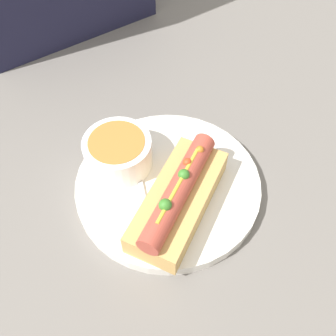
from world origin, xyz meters
The scene contains 5 objects.
ground_plane centered at (0.00, 0.00, 0.00)m, with size 4.00×4.00×0.00m, color slate.
dinner_plate centered at (0.00, 0.00, 0.01)m, with size 0.26×0.26×0.02m.
hot_dog centered at (-0.01, -0.04, 0.04)m, with size 0.19×0.15×0.07m.
soup_bowl centered at (-0.04, 0.07, 0.04)m, with size 0.10×0.10×0.05m.
spoon centered at (-0.03, 0.04, 0.02)m, with size 0.08×0.16×0.01m.
Camera 1 is at (-0.18, -0.26, 0.48)m, focal length 42.00 mm.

